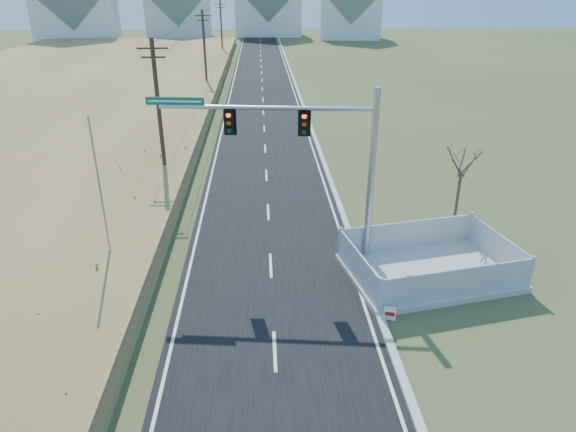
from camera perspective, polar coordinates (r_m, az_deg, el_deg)
The scene contains 16 objects.
ground at distance 20.40m, azimuth -1.66°, elevation -11.32°, with size 260.00×260.00×0.00m, color #424E25.
road at distance 67.55m, azimuth -2.90°, elevation 14.52°, with size 8.00×180.00×0.06m, color black.
curb at distance 67.69m, azimuth 0.73°, elevation 14.62°, with size 0.30×180.00×0.18m, color #B2AFA8.
reed_marsh at distance 62.29m, azimuth -26.00°, elevation 11.83°, with size 38.00×110.00×1.30m, color tan.
utility_pole_near at distance 32.91m, azimuth -14.14°, elevation 11.17°, with size 1.80×0.26×9.00m.
utility_pole_mid at distance 62.23m, azimuth -9.25°, elevation 17.70°, with size 1.80×0.26×9.00m.
utility_pole_far at distance 91.98m, azimuth -7.42°, elevation 20.00°, with size 1.80×0.26×9.00m.
condo_nw at distance 122.50m, azimuth -22.62°, elevation 21.02°, with size 17.69×13.38×19.05m.
condo_nnw at distance 125.83m, azimuth -12.09°, elevation 21.96°, with size 14.93×11.17×17.03m.
condo_n at distance 128.58m, azimuth -2.27°, elevation 22.78°, with size 15.27×10.20×18.54m.
condo_ne at distance 122.29m, azimuth 6.96°, elevation 22.17°, with size 14.12×10.51×16.52m.
traffic_signal_mast at distance 22.57m, azimuth 4.47°, elevation 6.19°, with size 10.02×1.52×8.03m.
fence_enclosure at distance 23.76m, azimuth 15.34°, elevation -5.74°, with size 7.87×6.09×1.62m.
open_sign at distance 20.50m, azimuth 11.25°, elevation -10.59°, with size 0.46×0.18×0.58m.
flagpole at distance 23.02m, azimuth -19.71°, elevation -0.13°, with size 0.33×0.33×7.23m.
bare_tree at distance 26.54m, azimuth 18.87°, elevation 5.85°, with size 1.87×1.87×4.96m.
Camera 1 is at (-0.32, -16.48, 12.01)m, focal length 32.00 mm.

